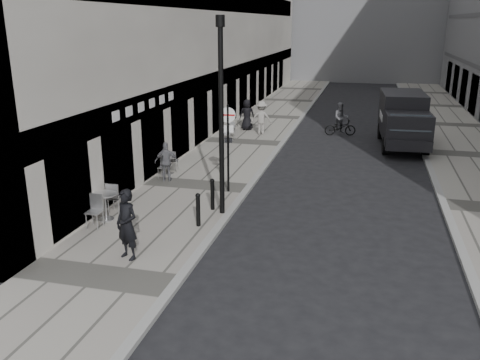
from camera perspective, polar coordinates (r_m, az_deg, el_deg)
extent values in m
plane|color=black|center=(10.44, -13.22, -19.05)|extent=(120.00, 120.00, 0.00)
cube|color=gray|center=(26.80, 0.44, 4.24)|extent=(4.00, 60.00, 0.12)
cube|color=gray|center=(26.52, 24.23, 2.55)|extent=(4.00, 60.00, 0.12)
imported|color=black|center=(13.59, -12.59, -4.91)|extent=(0.82, 0.69, 1.90)
cylinder|color=black|center=(18.40, -1.34, 3.50)|extent=(0.08, 0.08, 3.22)
cylinder|color=white|center=(18.14, -1.37, 7.31)|extent=(0.55, 0.09, 0.55)
cube|color=#B21414|center=(18.13, -1.39, 7.30)|extent=(0.50, 0.07, 0.06)
cube|color=white|center=(18.27, -1.33, 5.77)|extent=(0.39, 0.07, 0.26)
cylinder|color=black|center=(15.92, -2.11, 6.41)|extent=(0.16, 0.16, 5.98)
cylinder|color=black|center=(15.64, -2.24, 17.42)|extent=(0.28, 0.28, 0.35)
cylinder|color=black|center=(16.89, -3.11, -1.72)|extent=(0.13, 0.13, 1.00)
cylinder|color=black|center=(15.56, -4.72, -3.46)|extent=(0.13, 0.13, 0.98)
cylinder|color=black|center=(25.48, 16.04, 3.70)|extent=(0.34, 0.85, 0.84)
cylinder|color=black|center=(25.71, 20.13, 3.43)|extent=(0.34, 0.85, 0.84)
cylinder|color=black|center=(28.94, 15.52, 5.31)|extent=(0.34, 0.85, 0.84)
cylinder|color=black|center=(29.15, 19.14, 5.07)|extent=(0.34, 0.85, 0.84)
cube|color=black|center=(28.00, 17.72, 7.25)|extent=(2.29, 3.87, 2.09)
cube|color=black|center=(25.29, 18.31, 5.47)|extent=(2.19, 1.99, 1.46)
cube|color=#1E2328|center=(24.45, 18.61, 6.06)|extent=(1.85, 0.46, 0.77)
imported|color=black|center=(29.27, 11.18, 5.81)|extent=(1.82, 0.96, 0.91)
imported|color=#545559|center=(29.17, 11.25, 6.88)|extent=(0.95, 0.81, 1.71)
imported|color=slate|center=(20.06, -8.26, 2.04)|extent=(0.98, 0.61, 1.55)
imported|color=gray|center=(28.39, 2.42, 7.00)|extent=(1.24, 0.77, 1.86)
imported|color=black|center=(29.59, 0.79, 7.35)|extent=(1.00, 0.80, 1.77)
cylinder|color=silver|center=(16.70, -14.76, -4.27)|extent=(0.50, 0.50, 0.03)
cylinder|color=silver|center=(16.56, -14.87, -2.93)|extent=(0.07, 0.07, 0.84)
cylinder|color=silver|center=(16.42, -14.99, -1.54)|extent=(0.80, 0.80, 0.03)
cylinder|color=#ABABAD|center=(21.20, -8.01, 0.74)|extent=(0.41, 0.41, 0.03)
cylinder|color=#ABABAD|center=(21.10, -8.05, 1.63)|extent=(0.06, 0.06, 0.69)
cylinder|color=#ABABAD|center=(21.01, -8.09, 2.54)|extent=(0.66, 0.66, 0.03)
cylinder|color=silver|center=(26.99, -1.21, 4.49)|extent=(0.44, 0.44, 0.03)
cylinder|color=silver|center=(26.91, -1.22, 5.26)|extent=(0.06, 0.06, 0.75)
cylinder|color=silver|center=(26.84, -1.22, 6.04)|extent=(0.71, 0.71, 0.03)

